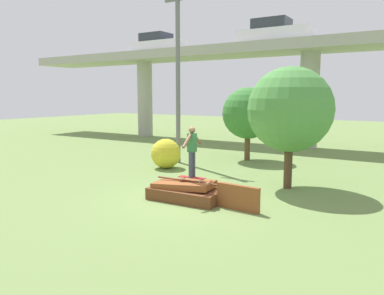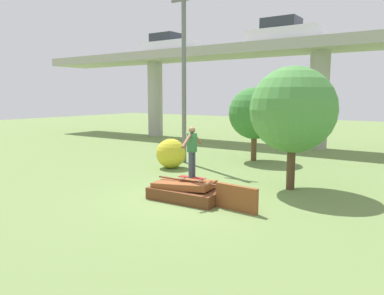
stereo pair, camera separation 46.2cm
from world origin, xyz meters
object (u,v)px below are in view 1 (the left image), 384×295
(tree_behind_left, at_px, (248,113))
(bush_yellow_flowering, at_px, (166,154))
(car_on_overpass_right, at_px, (274,33))
(car_on_overpass_left, at_px, (158,45))
(utility_pole, at_px, (178,71))
(skater, at_px, (192,149))
(skateboard, at_px, (192,178))
(tree_behind_right, at_px, (290,110))

(tree_behind_left, height_order, bush_yellow_flowering, tree_behind_left)
(car_on_overpass_right, xyz_separation_m, bush_yellow_flowering, (-1.16, -9.36, -6.08))
(bush_yellow_flowering, bearing_deg, car_on_overpass_left, 128.52)
(utility_pole, bearing_deg, bush_yellow_flowering, -76.90)
(skater, xyz_separation_m, utility_pole, (-3.82, 4.91, 2.59))
(skateboard, distance_m, car_on_overpass_right, 14.39)
(skateboard, distance_m, tree_behind_left, 7.44)
(skater, bearing_deg, car_on_overpass_right, 100.25)
(car_on_overpass_right, bearing_deg, car_on_overpass_left, 179.03)
(skateboard, xyz_separation_m, tree_behind_right, (1.95, 2.84, 1.93))
(utility_pole, xyz_separation_m, tree_behind_right, (5.77, -2.07, -1.52))
(car_on_overpass_right, bearing_deg, tree_behind_right, -66.86)
(skateboard, height_order, car_on_overpass_right, car_on_overpass_right)
(skateboard, bearing_deg, tree_behind_right, 55.55)
(tree_behind_left, relative_size, bush_yellow_flowering, 2.74)
(skateboard, height_order, skater, skater)
(skateboard, xyz_separation_m, bush_yellow_flowering, (-3.49, 3.49, -0.04))
(tree_behind_right, bearing_deg, car_on_overpass_left, 142.02)
(tree_behind_left, bearing_deg, skateboard, -78.99)
(bush_yellow_flowering, bearing_deg, utility_pole, 103.10)
(car_on_overpass_right, bearing_deg, bush_yellow_flowering, -97.08)
(skater, height_order, car_on_overpass_right, car_on_overpass_right)
(skateboard, xyz_separation_m, skater, (0.00, -0.00, 0.86))
(skateboard, height_order, car_on_overpass_left, car_on_overpass_left)
(skater, height_order, utility_pole, utility_pole)
(car_on_overpass_right, distance_m, utility_pole, 8.49)
(car_on_overpass_left, distance_m, tree_behind_left, 12.15)
(car_on_overpass_right, bearing_deg, tree_behind_left, -80.70)
(skateboard, relative_size, tree_behind_right, 0.21)
(car_on_overpass_right, bearing_deg, skateboard, -79.75)
(skateboard, height_order, tree_behind_right, tree_behind_right)
(skater, xyz_separation_m, bush_yellow_flowering, (-3.49, 3.49, -0.90))
(skateboard, relative_size, skater, 0.58)
(skater, bearing_deg, skateboard, 153.43)
(tree_behind_right, relative_size, bush_yellow_flowering, 3.19)
(car_on_overpass_left, height_order, bush_yellow_flowering, car_on_overpass_left)
(tree_behind_left, xyz_separation_m, bush_yellow_flowering, (-2.10, -3.65, -1.59))
(skateboard, xyz_separation_m, utility_pole, (-3.82, 4.91, 3.45))
(car_on_overpass_left, bearing_deg, bush_yellow_flowering, -51.48)
(utility_pole, bearing_deg, skater, -52.14)
(skateboard, bearing_deg, tree_behind_left, 101.01)
(skater, bearing_deg, tree_behind_right, 55.55)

